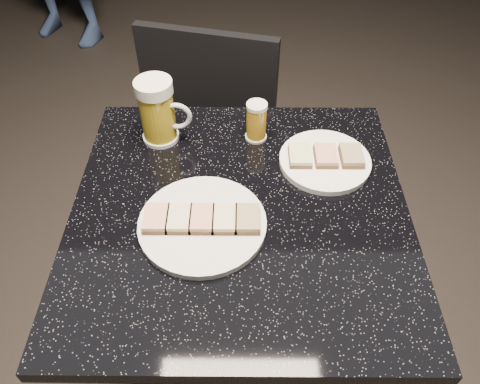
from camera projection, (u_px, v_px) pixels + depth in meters
name	position (u px, v px, depth m)	size (l,w,h in m)	color
floor	(240.00, 361.00, 1.52)	(6.00, 6.00, 0.00)	black
plate_large	(202.00, 224.00, 0.93)	(0.26, 0.26, 0.01)	white
plate_small	(325.00, 161.00, 1.06)	(0.21, 0.21, 0.01)	white
table	(240.00, 274.00, 1.15)	(0.70, 0.70, 0.75)	black
beer_mug	(158.00, 111.00, 1.07)	(0.12, 0.09, 0.16)	white
beer_tumbler	(256.00, 121.00, 1.09)	(0.05, 0.05, 0.10)	silver
chair	(200.00, 163.00, 1.43)	(0.49, 0.49, 0.87)	black
canapes_on_plate_large	(202.00, 219.00, 0.92)	(0.23, 0.07, 0.02)	#4C3521
canapes_on_plate_small	(326.00, 156.00, 1.05)	(0.17, 0.07, 0.02)	#4C3521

